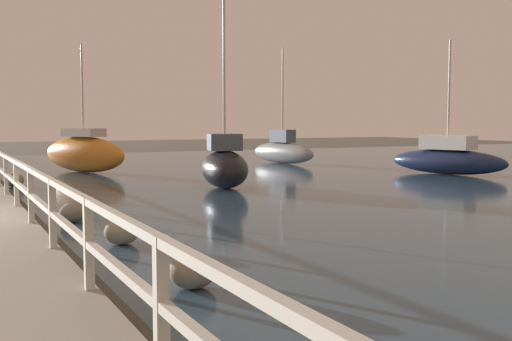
{
  "coord_description": "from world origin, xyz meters",
  "views": [
    {
      "loc": [
        0.27,
        -12.84,
        2.19
      ],
      "look_at": [
        5.47,
        -2.84,
        1.28
      ],
      "focal_mm": 42.0,
      "sensor_mm": 36.0,
      "label": 1
    }
  ],
  "objects_px": {
    "sailboat_gray": "(282,151)",
    "sailboat_navy": "(447,159)",
    "sailboat_orange": "(84,153)",
    "sailboat_black": "(225,166)"
  },
  "relations": [
    {
      "from": "sailboat_navy",
      "to": "sailboat_black",
      "type": "distance_m",
      "value": 10.56
    },
    {
      "from": "sailboat_gray",
      "to": "sailboat_navy",
      "type": "height_order",
      "value": "sailboat_gray"
    },
    {
      "from": "sailboat_gray",
      "to": "sailboat_orange",
      "type": "height_order",
      "value": "sailboat_gray"
    },
    {
      "from": "sailboat_gray",
      "to": "sailboat_navy",
      "type": "bearing_deg",
      "value": -79.84
    },
    {
      "from": "sailboat_navy",
      "to": "sailboat_orange",
      "type": "bearing_deg",
      "value": 131.99
    },
    {
      "from": "sailboat_orange",
      "to": "sailboat_gray",
      "type": "bearing_deg",
      "value": -18.78
    },
    {
      "from": "sailboat_gray",
      "to": "sailboat_orange",
      "type": "relative_size",
      "value": 1.1
    },
    {
      "from": "sailboat_black",
      "to": "sailboat_orange",
      "type": "xyz_separation_m",
      "value": [
        -2.87,
        8.63,
        0.11
      ]
    },
    {
      "from": "sailboat_navy",
      "to": "sailboat_orange",
      "type": "relative_size",
      "value": 1.01
    },
    {
      "from": "sailboat_navy",
      "to": "sailboat_black",
      "type": "relative_size",
      "value": 0.72
    }
  ]
}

